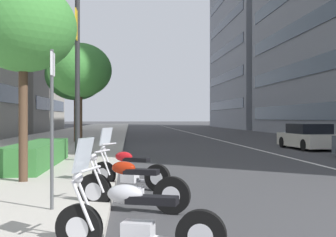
{
  "coord_description": "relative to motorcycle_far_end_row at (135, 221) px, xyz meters",
  "views": [
    {
      "loc": [
        -5.88,
        6.86,
        1.72
      ],
      "look_at": [
        17.79,
        4.79,
        1.68
      ],
      "focal_mm": 46.75,
      "sensor_mm": 36.0,
      "label": 1
    }
  ],
  "objects": [
    {
      "name": "street_tree_far_plaza",
      "position": [
        14.17,
        2.26,
        3.38
      ],
      "size": [
        2.82,
        2.82,
        4.88
      ],
      "color": "#473323",
      "rests_on": "sidewalk_right_plaza"
    },
    {
      "name": "lane_centre_stripe",
      "position": [
        35.43,
        -6.8,
        -0.43
      ],
      "size": [
        110.0,
        0.16,
        0.01
      ],
      "primitive_type": "cube",
      "color": "silver",
      "rests_on": "ground"
    },
    {
      "name": "car_approaching_light",
      "position": [
        17.69,
        -9.67,
        0.22
      ],
      "size": [
        4.4,
        2.08,
        1.39
      ],
      "rotation": [
        0.0,
        0.0,
        0.04
      ],
      "color": "beige",
      "rests_on": "ground"
    },
    {
      "name": "street_tree_by_lamp_post",
      "position": [
        5.6,
        2.68,
        3.51
      ],
      "size": [
        2.61,
        2.61,
        4.92
      ],
      "color": "#473323",
      "rests_on": "sidewalk_right_plaza"
    },
    {
      "name": "motorcycle_far_end_row",
      "position": [
        0.0,
        0.0,
        0.0
      ],
      "size": [
        0.88,
        2.12,
        1.47
      ],
      "rotation": [
        0.0,
        0.0,
        1.26
      ],
      "color": "black",
      "rests_on": "ground"
    },
    {
      "name": "street_tree_mid_sidewalk",
      "position": [
        23.78,
        3.63,
        4.12
      ],
      "size": [
        3.96,
        3.96,
        6.09
      ],
      "color": "#473323",
      "rests_on": "sidewalk_right_plaza"
    },
    {
      "name": "motorcycle_mid_row",
      "position": [
        5.15,
        0.09,
        0.0
      ],
      "size": [
        1.17,
        1.9,
        1.47
      ],
      "rotation": [
        0.0,
        0.0,
        1.05
      ],
      "color": "black",
      "rests_on": "ground"
    },
    {
      "name": "parking_sign_by_curb",
      "position": [
        2.18,
        1.39,
        1.35
      ],
      "size": [
        0.32,
        0.06,
        2.74
      ],
      "color": "#47494C",
      "rests_on": "sidewalk_right_plaza"
    },
    {
      "name": "clipped_hedge_bed",
      "position": [
        9.19,
        3.05,
        0.1
      ],
      "size": [
        5.9,
        1.1,
        0.76
      ],
      "primitive_type": "cube",
      "color": "#337033",
      "rests_on": "sidewalk_right_plaza"
    },
    {
      "name": "motorcycle_nearest_camera",
      "position": [
        2.6,
        0.04,
        -0.01
      ],
      "size": [
        0.98,
        2.07,
        1.11
      ],
      "rotation": [
        0.0,
        0.0,
        1.19
      ],
      "color": "black",
      "rests_on": "ground"
    },
    {
      "name": "sidewalk_right_plaza",
      "position": [
        30.43,
        4.87,
        -0.36
      ],
      "size": [
        160.0,
        8.91,
        0.15
      ],
      "primitive_type": "cube",
      "color": "#B2ADA3",
      "rests_on": "ground"
    },
    {
      "name": "street_lamp_with_banners",
      "position": [
        11.0,
        1.59,
        4.59
      ],
      "size": [
        1.26,
        2.74,
        7.98
      ],
      "color": "#232326",
      "rests_on": "sidewalk_right_plaza"
    }
  ]
}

